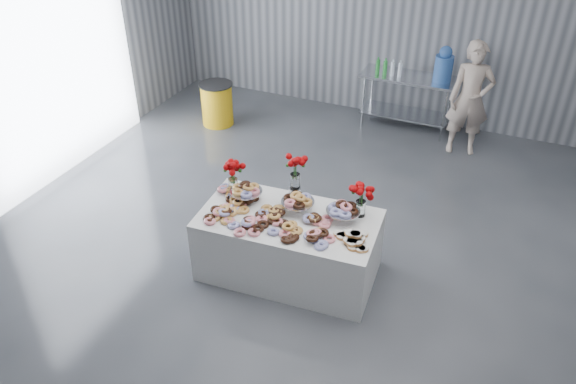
% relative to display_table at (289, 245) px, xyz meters
% --- Properties ---
extents(ground, '(9.00, 9.00, 0.00)m').
position_rel_display_table_xyz_m(ground, '(0.08, -0.04, -0.38)').
color(ground, '#35373C').
rests_on(ground, ground).
extents(room_walls, '(8.04, 9.04, 4.02)m').
position_rel_display_table_xyz_m(room_walls, '(-0.19, 0.03, 2.26)').
color(room_walls, gray).
rests_on(room_walls, ground).
extents(display_table, '(1.97, 1.13, 0.75)m').
position_rel_display_table_xyz_m(display_table, '(0.00, 0.00, 0.00)').
color(display_table, white).
rests_on(display_table, ground).
extents(prep_table, '(1.50, 0.60, 0.90)m').
position_rel_display_table_xyz_m(prep_table, '(0.31, 4.06, 0.24)').
color(prep_table, silver).
rests_on(prep_table, ground).
extents(donut_mounds, '(1.86, 0.92, 0.09)m').
position_rel_display_table_xyz_m(donut_mounds, '(-0.00, -0.05, 0.42)').
color(donut_mounds, '#DA8F4F').
rests_on(donut_mounds, display_table).
extents(cake_stand_left, '(0.36, 0.36, 0.17)m').
position_rel_display_table_xyz_m(cake_stand_left, '(-0.56, 0.11, 0.52)').
color(cake_stand_left, silver).
rests_on(cake_stand_left, display_table).
extents(cake_stand_mid, '(0.36, 0.36, 0.17)m').
position_rel_display_table_xyz_m(cake_stand_mid, '(0.04, 0.15, 0.52)').
color(cake_stand_mid, silver).
rests_on(cake_stand_mid, display_table).
extents(cake_stand_right, '(0.36, 0.36, 0.17)m').
position_rel_display_table_xyz_m(cake_stand_right, '(0.54, 0.19, 0.52)').
color(cake_stand_right, silver).
rests_on(cake_stand_right, display_table).
extents(danish_pile, '(0.48, 0.48, 0.11)m').
position_rel_display_table_xyz_m(danish_pile, '(0.76, -0.10, 0.43)').
color(danish_pile, white).
rests_on(danish_pile, display_table).
extents(bouquet_left, '(0.26, 0.26, 0.42)m').
position_rel_display_table_xyz_m(bouquet_left, '(-0.77, 0.20, 0.67)').
color(bouquet_left, white).
rests_on(bouquet_left, display_table).
extents(bouquet_right, '(0.26, 0.26, 0.42)m').
position_rel_display_table_xyz_m(bouquet_right, '(0.68, 0.35, 0.67)').
color(bouquet_right, white).
rests_on(bouquet_right, display_table).
extents(bouquet_center, '(0.26, 0.26, 0.57)m').
position_rel_display_table_xyz_m(bouquet_center, '(-0.07, 0.35, 0.75)').
color(bouquet_center, silver).
rests_on(bouquet_center, display_table).
extents(water_jug, '(0.28, 0.28, 0.55)m').
position_rel_display_table_xyz_m(water_jug, '(0.81, 4.06, 0.77)').
color(water_jug, '#3B6FC9').
rests_on(water_jug, prep_table).
extents(drink_bottles, '(0.54, 0.08, 0.27)m').
position_rel_display_table_xyz_m(drink_bottles, '(-0.01, 3.96, 0.66)').
color(drink_bottles, '#268C33').
rests_on(drink_bottles, prep_table).
extents(person, '(0.71, 0.55, 1.72)m').
position_rel_display_table_xyz_m(person, '(1.32, 3.64, 0.48)').
color(person, '#CC8C93').
rests_on(person, ground).
extents(trash_barrel, '(0.55, 0.55, 0.71)m').
position_rel_display_table_xyz_m(trash_barrel, '(-2.58, 2.95, -0.02)').
color(trash_barrel, yellow).
rests_on(trash_barrel, ground).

